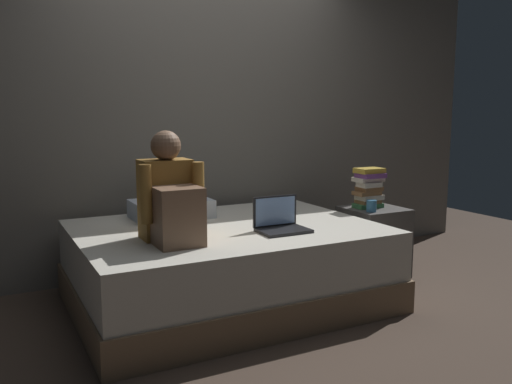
{
  "coord_description": "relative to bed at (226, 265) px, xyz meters",
  "views": [
    {
      "loc": [
        -1.65,
        -2.91,
        1.3
      ],
      "look_at": [
        -0.08,
        0.1,
        0.79
      ],
      "focal_mm": 37.38,
      "sensor_mm": 36.0,
      "label": 1
    }
  ],
  "objects": [
    {
      "name": "nightstand",
      "position": [
        1.3,
        0.03,
        0.01
      ],
      "size": [
        0.44,
        0.46,
        0.55
      ],
      "color": "#474442",
      "rests_on": "ground_plane"
    },
    {
      "name": "ground_plane",
      "position": [
        0.2,
        -0.3,
        -0.27
      ],
      "size": [
        8.0,
        8.0,
        0.0
      ],
      "primitive_type": "plane",
      "color": "#47382D"
    },
    {
      "name": "wall_back",
      "position": [
        0.2,
        0.9,
        1.08
      ],
      "size": [
        5.6,
        0.1,
        2.7
      ],
      "primitive_type": "cube",
      "color": "slate",
      "rests_on": "ground_plane"
    },
    {
      "name": "person_sitting",
      "position": [
        -0.46,
        -0.23,
        0.52
      ],
      "size": [
        0.39,
        0.44,
        0.66
      ],
      "color": "olive",
      "rests_on": "bed"
    },
    {
      "name": "bed",
      "position": [
        0.0,
        0.0,
        0.0
      ],
      "size": [
        2.0,
        1.5,
        0.54
      ],
      "color": "#7A6047",
      "rests_on": "ground_plane"
    },
    {
      "name": "mug",
      "position": [
        1.17,
        -0.09,
        0.33
      ],
      "size": [
        0.08,
        0.08,
        0.09
      ],
      "primitive_type": "cylinder",
      "color": "teal",
      "rests_on": "nightstand"
    },
    {
      "name": "book_stack",
      "position": [
        1.27,
        0.07,
        0.45
      ],
      "size": [
        0.24,
        0.18,
        0.31
      ],
      "color": "#387042",
      "rests_on": "nightstand"
    },
    {
      "name": "pillow",
      "position": [
        -0.23,
        0.45,
        0.34
      ],
      "size": [
        0.56,
        0.36,
        0.13
      ],
      "primitive_type": "cube",
      "color": "silver",
      "rests_on": "bed"
    },
    {
      "name": "laptop",
      "position": [
        0.25,
        -0.3,
        0.33
      ],
      "size": [
        0.32,
        0.23,
        0.22
      ],
      "color": "black",
      "rests_on": "bed"
    }
  ]
}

